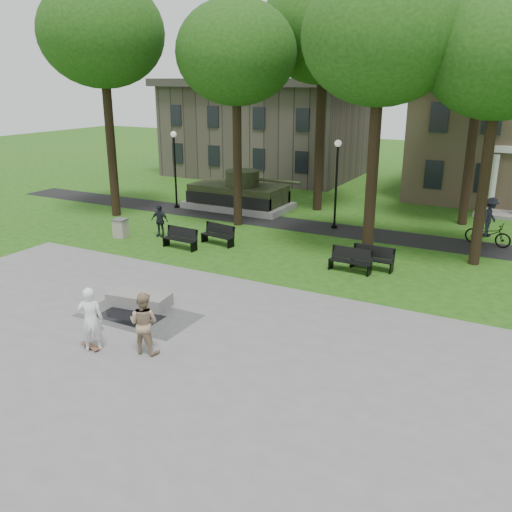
{
  "coord_description": "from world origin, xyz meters",
  "views": [
    {
      "loc": [
        10.2,
        -14.8,
        7.65
      ],
      "look_at": [
        1.11,
        2.16,
        1.4
      ],
      "focal_mm": 38.0,
      "sensor_mm": 36.0,
      "label": 1
    }
  ],
  "objects_px": {
    "park_bench_0": "(181,237)",
    "skateboarder": "(90,319)",
    "concrete_block": "(140,299)",
    "cyclist": "(489,226)",
    "friend_watching": "(144,323)",
    "trash_bin": "(121,228)"
  },
  "relations": [
    {
      "from": "cyclist",
      "to": "trash_bin",
      "type": "distance_m",
      "value": 18.23
    },
    {
      "from": "friend_watching",
      "to": "trash_bin",
      "type": "bearing_deg",
      "value": -52.93
    },
    {
      "from": "friend_watching",
      "to": "trash_bin",
      "type": "distance_m",
      "value": 12.9
    },
    {
      "from": "friend_watching",
      "to": "cyclist",
      "type": "xyz_separation_m",
      "value": [
        7.62,
        16.51,
        0.01
      ]
    },
    {
      "from": "skateboarder",
      "to": "friend_watching",
      "type": "relative_size",
      "value": 1.06
    },
    {
      "from": "concrete_block",
      "to": "park_bench_0",
      "type": "relative_size",
      "value": 1.21
    },
    {
      "from": "skateboarder",
      "to": "friend_watching",
      "type": "distance_m",
      "value": 1.58
    },
    {
      "from": "cyclist",
      "to": "park_bench_0",
      "type": "xyz_separation_m",
      "value": [
        -12.86,
        -7.43,
        -0.44
      ]
    },
    {
      "from": "park_bench_0",
      "to": "skateboarder",
      "type": "bearing_deg",
      "value": -64.96
    },
    {
      "from": "cyclist",
      "to": "trash_bin",
      "type": "bearing_deg",
      "value": 125.25
    },
    {
      "from": "concrete_block",
      "to": "trash_bin",
      "type": "distance_m",
      "value": 9.3
    },
    {
      "from": "concrete_block",
      "to": "skateboarder",
      "type": "bearing_deg",
      "value": -73.33
    },
    {
      "from": "concrete_block",
      "to": "park_bench_0",
      "type": "xyz_separation_m",
      "value": [
        -2.81,
        6.42,
        0.28
      ]
    },
    {
      "from": "skateboarder",
      "to": "park_bench_0",
      "type": "relative_size",
      "value": 1.09
    },
    {
      "from": "trash_bin",
      "to": "concrete_block",
      "type": "bearing_deg",
      "value": -44.47
    },
    {
      "from": "skateboarder",
      "to": "trash_bin",
      "type": "height_order",
      "value": "skateboarder"
    },
    {
      "from": "concrete_block",
      "to": "skateboarder",
      "type": "relative_size",
      "value": 1.11
    },
    {
      "from": "concrete_block",
      "to": "skateboarder",
      "type": "xyz_separation_m",
      "value": [
        0.99,
        -3.3,
        0.77
      ]
    },
    {
      "from": "park_bench_0",
      "to": "concrete_block",
      "type": "bearing_deg",
      "value": -62.66
    },
    {
      "from": "skateboarder",
      "to": "friend_watching",
      "type": "height_order",
      "value": "skateboarder"
    },
    {
      "from": "concrete_block",
      "to": "cyclist",
      "type": "height_order",
      "value": "cyclist"
    },
    {
      "from": "friend_watching",
      "to": "park_bench_0",
      "type": "bearing_deg",
      "value": -67.59
    }
  ]
}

